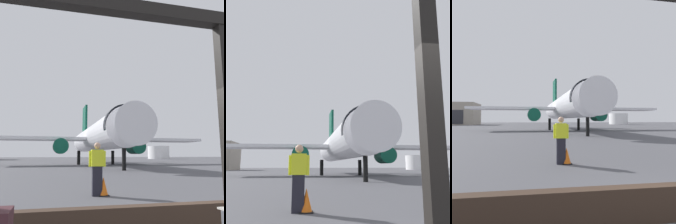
{
  "view_description": "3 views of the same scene",
  "coord_description": "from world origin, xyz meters",
  "views": [
    {
      "loc": [
        -3.01,
        -3.88,
        1.33
      ],
      "look_at": [
        0.92,
        12.63,
        4.17
      ],
      "focal_mm": 41.13,
      "sensor_mm": 36.0,
      "label": 1
    },
    {
      "loc": [
        -1.34,
        -2.76,
        1.19
      ],
      "look_at": [
        0.52,
        12.66,
        4.22
      ],
      "focal_mm": 44.07,
      "sensor_mm": 36.0,
      "label": 2
    },
    {
      "loc": [
        -2.69,
        -3.26,
        1.62
      ],
      "look_at": [
        0.62,
        16.62,
        2.37
      ],
      "focal_mm": 34.85,
      "sensor_mm": 36.0,
      "label": 3
    }
  ],
  "objects": [
    {
      "name": "traffic_cone",
      "position": [
        -1.26,
        4.67,
        0.29
      ],
      "size": [
        0.36,
        0.36,
        0.6
      ],
      "color": "orange",
      "rests_on": "ground"
    },
    {
      "name": "ground_crew_worker",
      "position": [
        -1.48,
        4.68,
        0.9
      ],
      "size": [
        0.55,
        0.22,
        1.74
      ],
      "color": "black",
      "rests_on": "ground"
    },
    {
      "name": "fuel_storage_tank",
      "position": [
        31.82,
        75.97,
        2.07
      ],
      "size": [
        7.02,
        7.02,
        4.15
      ],
      "primitive_type": "cylinder",
      "color": "white",
      "rests_on": "ground"
    },
    {
      "name": "ground_plane",
      "position": [
        0.0,
        40.0,
        0.0
      ],
      "size": [
        220.0,
        220.0,
        0.0
      ],
      "primitive_type": "plane",
      "color": "#4C4C51"
    },
    {
      "name": "airplane",
      "position": [
        3.2,
        30.24,
        3.67
      ],
      "size": [
        29.22,
        32.64,
        10.49
      ],
      "color": "silver",
      "rests_on": "ground"
    }
  ]
}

